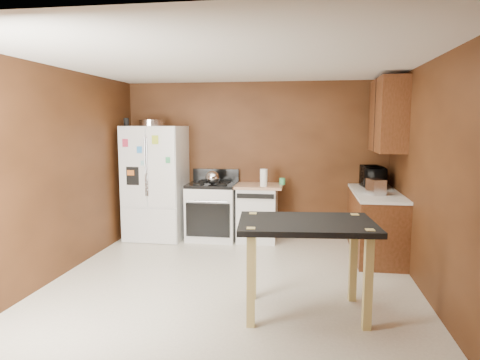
% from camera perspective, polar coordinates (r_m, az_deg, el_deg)
% --- Properties ---
extents(floor, '(4.50, 4.50, 0.00)m').
position_cam_1_polar(floor, '(5.04, -1.16, -13.82)').
color(floor, white).
rests_on(floor, ground).
extents(ceiling, '(4.50, 4.50, 0.00)m').
position_cam_1_polar(ceiling, '(4.75, -1.25, 15.57)').
color(ceiling, white).
rests_on(ceiling, ground).
extents(wall_back, '(4.20, 0.00, 4.20)m').
position_cam_1_polar(wall_back, '(6.95, 2.00, 2.67)').
color(wall_back, '#572F16').
rests_on(wall_back, ground).
extents(wall_front, '(4.20, 0.00, 4.20)m').
position_cam_1_polar(wall_front, '(2.58, -9.89, -5.68)').
color(wall_front, '#572F16').
rests_on(wall_front, ground).
extents(wall_left, '(0.00, 4.50, 4.50)m').
position_cam_1_polar(wall_left, '(5.50, -23.31, 0.79)').
color(wall_left, '#572F16').
rests_on(wall_left, ground).
extents(wall_right, '(0.00, 4.50, 4.50)m').
position_cam_1_polar(wall_right, '(4.84, 24.10, -0.09)').
color(wall_right, '#572F16').
rests_on(wall_right, ground).
extents(roasting_pan, '(0.40, 0.40, 0.10)m').
position_cam_1_polar(roasting_pan, '(6.98, -11.67, 7.47)').
color(roasting_pan, silver).
rests_on(roasting_pan, refrigerator).
extents(pen_cup, '(0.08, 0.08, 0.12)m').
position_cam_1_polar(pen_cup, '(6.95, -14.92, 7.48)').
color(pen_cup, black).
rests_on(pen_cup, refrigerator).
extents(kettle, '(0.21, 0.21, 0.21)m').
position_cam_1_polar(kettle, '(6.66, -3.70, 0.33)').
color(kettle, silver).
rests_on(kettle, gas_range).
extents(paper_towel, '(0.14, 0.14, 0.26)m').
position_cam_1_polar(paper_towel, '(6.50, 3.18, 0.31)').
color(paper_towel, white).
rests_on(paper_towel, dishwasher).
extents(green_canister, '(0.11, 0.11, 0.10)m').
position_cam_1_polar(green_canister, '(6.72, 5.65, -0.18)').
color(green_canister, '#41A964').
rests_on(green_canister, dishwasher).
extents(toaster, '(0.24, 0.32, 0.21)m').
position_cam_1_polar(toaster, '(5.97, 17.65, -0.86)').
color(toaster, silver).
rests_on(toaster, right_cabinets).
extents(microwave, '(0.40, 0.55, 0.28)m').
position_cam_1_polar(microwave, '(6.64, 17.29, 0.30)').
color(microwave, black).
rests_on(microwave, right_cabinets).
extents(refrigerator, '(0.90, 0.80, 1.80)m').
position_cam_1_polar(refrigerator, '(6.97, -11.16, -0.34)').
color(refrigerator, white).
rests_on(refrigerator, ground).
extents(gas_range, '(0.76, 0.68, 1.10)m').
position_cam_1_polar(gas_range, '(6.85, -3.69, -4.07)').
color(gas_range, white).
rests_on(gas_range, ground).
extents(dishwasher, '(0.78, 0.63, 0.89)m').
position_cam_1_polar(dishwasher, '(6.76, 2.34, -4.30)').
color(dishwasher, white).
rests_on(dishwasher, ground).
extents(right_cabinets, '(0.63, 1.58, 2.45)m').
position_cam_1_polar(right_cabinets, '(6.26, 18.07, -1.38)').
color(right_cabinets, brown).
rests_on(right_cabinets, ground).
extents(island, '(1.36, 0.97, 0.92)m').
position_cam_1_polar(island, '(4.17, 8.82, -7.28)').
color(island, black).
rests_on(island, ground).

